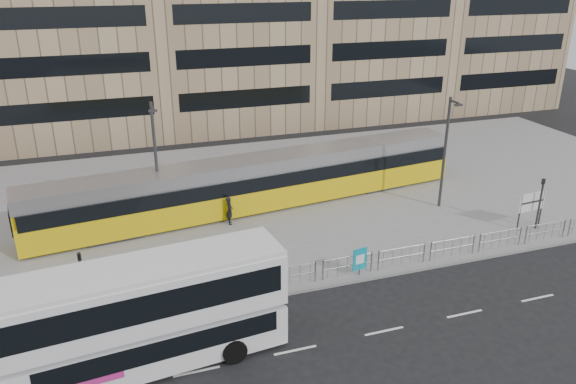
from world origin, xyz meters
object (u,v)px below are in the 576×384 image
object	(u,v)px
traffic_light_west	(82,276)
lamp_post_west	(156,159)
ad_panel	(360,259)
pedestrian	(230,211)
double_decker_bus	(141,314)
lamp_post_east	(446,148)
tram	(257,183)
traffic_light_east	(541,197)
station_sign	(532,203)

from	to	relation	value
traffic_light_west	lamp_post_west	xyz separation A→B (m)	(4.23, 8.63, 2.06)
ad_panel	pedestrian	distance (m)	9.19
double_decker_bus	pedestrian	size ratio (longest dim) A/B	6.50
ad_panel	lamp_post_east	xyz separation A→B (m)	(8.59, 6.18, 3.03)
ad_panel	traffic_light_west	distance (m)	12.85
tram	traffic_light_west	xyz separation A→B (m)	(-10.32, -9.22, 0.32)
pedestrian	traffic_light_east	xyz separation A→B (m)	(16.79, -6.36, 1.12)
traffic_light_east	lamp_post_west	bearing A→B (deg)	140.98
lamp_post_west	lamp_post_east	size ratio (longest dim) A/B	1.04
pedestrian	traffic_light_east	bearing A→B (deg)	-106.03
ad_panel	lamp_post_west	world-z (taller)	lamp_post_west
station_sign	ad_panel	xyz separation A→B (m)	(-11.82, -1.87, -0.64)
tram	ad_panel	distance (m)	10.15
ad_panel	lamp_post_west	bearing A→B (deg)	123.96
double_decker_bus	lamp_post_east	bearing A→B (deg)	20.53
double_decker_bus	station_sign	size ratio (longest dim) A/B	5.15
pedestrian	traffic_light_west	distance (m)	10.95
double_decker_bus	traffic_light_west	xyz separation A→B (m)	(-2.12, 3.99, -0.23)
pedestrian	lamp_post_east	world-z (taller)	lamp_post_east
ad_panel	lamp_post_east	world-z (taller)	lamp_post_east
station_sign	pedestrian	world-z (taller)	station_sign
lamp_post_east	tram	bearing A→B (deg)	161.81
traffic_light_west	station_sign	bearing A→B (deg)	-5.14
tram	lamp_post_west	size ratio (longest dim) A/B	3.83
tram	traffic_light_east	distance (m)	16.74
pedestrian	lamp_post_west	bearing A→B (deg)	75.62
tram	lamp_post_east	bearing A→B (deg)	-25.27
tram	lamp_post_east	world-z (taller)	lamp_post_east
ad_panel	pedestrian	size ratio (longest dim) A/B	0.86
lamp_post_west	traffic_light_west	bearing A→B (deg)	-116.11
traffic_light_west	tram	bearing A→B (deg)	33.66
traffic_light_east	pedestrian	bearing A→B (deg)	140.67
traffic_light_east	ad_panel	bearing A→B (deg)	168.65
traffic_light_west	lamp_post_west	size ratio (longest dim) A/B	0.42
lamp_post_east	traffic_light_west	bearing A→B (deg)	-165.35
traffic_light_east	lamp_post_east	world-z (taller)	lamp_post_east
tram	lamp_post_west	distance (m)	6.56
double_decker_bus	pedestrian	bearing A→B (deg)	56.28
tram	lamp_post_west	bearing A→B (deg)	178.42
station_sign	pedestrian	distance (m)	17.61
traffic_light_west	ad_panel	bearing A→B (deg)	-10.75
traffic_light_west	lamp_post_west	world-z (taller)	lamp_post_west
double_decker_bus	lamp_post_east	xyz separation A→B (m)	(19.25, 9.57, 1.68)
double_decker_bus	tram	size ratio (longest dim) A/B	0.40
lamp_post_west	lamp_post_east	xyz separation A→B (m)	(17.15, -3.05, -0.15)
double_decker_bus	traffic_light_east	world-z (taller)	double_decker_bus
station_sign	traffic_light_east	world-z (taller)	traffic_light_east
double_decker_bus	station_sign	xyz separation A→B (m)	(22.48, 5.26, -0.71)
lamp_post_east	station_sign	bearing A→B (deg)	-53.14
double_decker_bus	lamp_post_west	world-z (taller)	lamp_post_west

